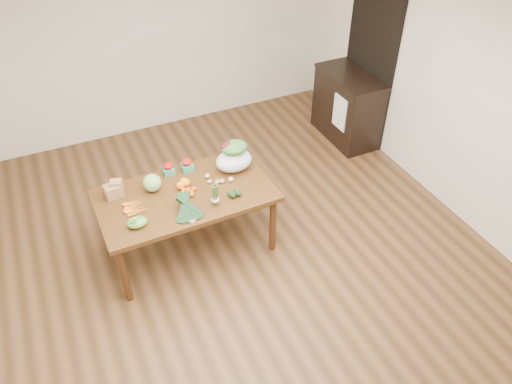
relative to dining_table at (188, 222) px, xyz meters
name	(u,v)px	position (x,y,z in m)	size (l,w,h in m)	color
floor	(247,260)	(0.47, -0.43, -0.38)	(6.00, 6.00, 0.00)	brown
room_walls	(245,155)	(0.47, -0.43, 0.97)	(5.02, 6.02, 2.70)	white
dining_table	(188,222)	(0.00, 0.00, 0.00)	(1.71, 0.95, 0.75)	#563414
doorway_dark	(369,63)	(2.95, 1.17, 0.68)	(0.02, 1.00, 2.10)	black
cabinet	(347,107)	(2.69, 1.17, 0.10)	(0.52, 1.02, 0.94)	black
dish_towel	(340,113)	(2.43, 0.97, 0.18)	(0.02, 0.28, 0.45)	white
paper_bag	(114,190)	(-0.63, 0.25, 0.46)	(0.23, 0.19, 0.16)	#A16748
cabbage	(152,183)	(-0.27, 0.18, 0.46)	(0.18, 0.18, 0.18)	#93C16F
strawberry_basket_a	(169,170)	(-0.04, 0.38, 0.43)	(0.11, 0.11, 0.10)	#BA120C
strawberry_basket_b	(187,166)	(0.15, 0.36, 0.43)	(0.12, 0.12, 0.11)	red
orange_a	(180,186)	(-0.02, 0.09, 0.42)	(0.08, 0.08, 0.08)	#F5540F
orange_b	(184,182)	(0.04, 0.12, 0.42)	(0.09, 0.09, 0.09)	orange
orange_c	(186,183)	(0.05, 0.11, 0.42)	(0.09, 0.09, 0.09)	orange
mandarin_cluster	(188,191)	(0.03, -0.03, 0.41)	(0.18, 0.18, 0.08)	orange
carrots	(135,207)	(-0.50, -0.01, 0.39)	(0.22, 0.22, 0.03)	orange
snap_pea_bag	(137,222)	(-0.54, -0.26, 0.42)	(0.19, 0.14, 0.08)	#579833
kale_bunch	(188,209)	(-0.07, -0.33, 0.45)	(0.32, 0.40, 0.16)	black
asparagus_bundle	(215,195)	(0.21, -0.28, 0.50)	(0.08, 0.08, 0.25)	#507334
potato_a	(210,181)	(0.28, 0.05, 0.40)	(0.05, 0.04, 0.04)	tan
potato_b	(217,182)	(0.35, 0.01, 0.40)	(0.05, 0.05, 0.05)	tan
potato_c	(222,181)	(0.39, 0.00, 0.40)	(0.06, 0.05, 0.05)	tan
potato_d	(207,176)	(0.29, 0.14, 0.40)	(0.06, 0.05, 0.05)	tan
potato_e	(231,179)	(0.49, -0.01, 0.40)	(0.06, 0.05, 0.05)	#DCCF7F
avocado_a	(232,194)	(0.40, -0.24, 0.41)	(0.07, 0.10, 0.07)	black
avocado_b	(237,193)	(0.46, -0.24, 0.41)	(0.07, 0.10, 0.07)	black
salad_bag	(234,157)	(0.60, 0.17, 0.52)	(0.39, 0.29, 0.30)	silver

